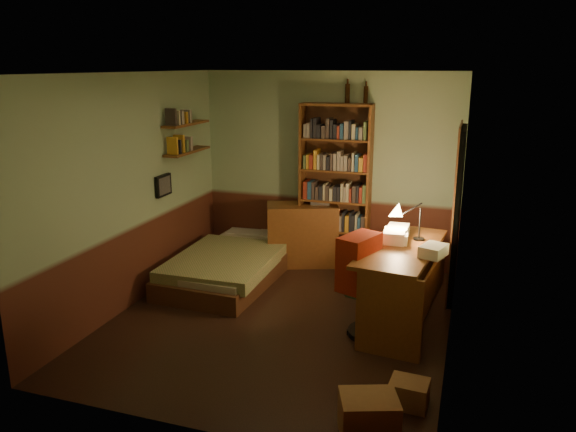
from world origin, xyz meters
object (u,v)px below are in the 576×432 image
(dresser, at_px, (302,234))
(office_chair, at_px, (375,283))
(cardboard_box_b, at_px, (409,393))
(desk_lamp, at_px, (421,212))
(bookshelf, at_px, (335,187))
(cardboard_box_a, at_px, (369,416))
(mini_stereo, at_px, (320,199))
(desk, at_px, (400,285))
(bed, at_px, (231,255))

(dresser, distance_m, office_chair, 2.25)
(cardboard_box_b, bearing_deg, office_chair, 113.46)
(desk_lamp, bearing_deg, bookshelf, 139.87)
(bookshelf, relative_size, office_chair, 1.91)
(cardboard_box_b, bearing_deg, dresser, 121.53)
(desk_lamp, relative_size, cardboard_box_a, 1.47)
(dresser, distance_m, cardboard_box_b, 3.46)
(dresser, xyz_separation_m, mini_stereo, (0.22, 0.13, 0.49))
(desk, bearing_deg, office_chair, -110.54)
(bookshelf, bearing_deg, desk_lamp, -46.13)
(bookshelf, bearing_deg, cardboard_box_b, -66.83)
(office_chair, distance_m, cardboard_box_a, 1.67)
(bed, relative_size, bookshelf, 0.96)
(mini_stereo, relative_size, bookshelf, 0.12)
(desk_lamp, height_order, cardboard_box_b, desk_lamp)
(dresser, xyz_separation_m, cardboard_box_a, (1.56, -3.42, -0.26))
(office_chair, height_order, cardboard_box_b, office_chair)
(bookshelf, relative_size, cardboard_box_a, 5.19)
(bed, bearing_deg, bookshelf, 39.89)
(bed, bearing_deg, office_chair, -24.71)
(desk, bearing_deg, dresser, 143.15)
(office_chair, height_order, cardboard_box_a, office_chair)
(desk_lamp, xyz_separation_m, cardboard_box_a, (-0.10, -2.28, -1.01))
(desk, xyz_separation_m, desk_lamp, (0.14, 0.29, 0.74))
(mini_stereo, xyz_separation_m, bookshelf, (0.21, -0.04, 0.18))
(mini_stereo, xyz_separation_m, cardboard_box_b, (1.58, -3.06, -0.81))
(dresser, height_order, cardboard_box_b, dresser)
(bed, relative_size, desk, 1.32)
(mini_stereo, distance_m, bookshelf, 0.28)
(bookshelf, bearing_deg, desk, -55.62)
(bookshelf, distance_m, cardboard_box_a, 3.80)
(dresser, height_order, desk, desk)
(bed, bearing_deg, cardboard_box_a, -47.10)
(bed, distance_m, mini_stereo, 1.44)
(dresser, distance_m, desk_lamp, 2.14)
(desk_lamp, height_order, office_chair, desk_lamp)
(dresser, height_order, cardboard_box_a, dresser)
(cardboard_box_b, bearing_deg, mini_stereo, 117.33)
(desk_lamp, bearing_deg, cardboard_box_b, -80.71)
(cardboard_box_a, distance_m, cardboard_box_b, 0.54)
(dresser, distance_m, mini_stereo, 0.55)
(dresser, bearing_deg, cardboard_box_b, -79.05)
(bookshelf, height_order, cardboard_box_b, bookshelf)
(bookshelf, relative_size, desk_lamp, 3.53)
(cardboard_box_b, bearing_deg, bed, 139.53)
(bed, bearing_deg, mini_stereo, 46.85)
(office_chair, bearing_deg, dresser, 147.12)
(desk, relative_size, office_chair, 1.39)
(bookshelf, xyz_separation_m, cardboard_box_a, (1.13, -3.50, -0.94))
(desk_lamp, xyz_separation_m, office_chair, (-0.34, -0.68, -0.59))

